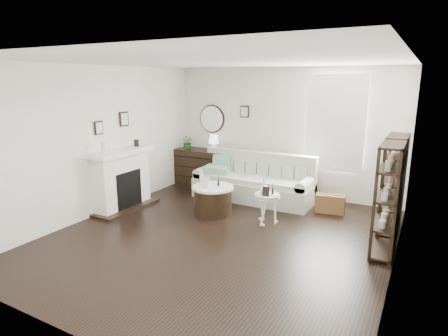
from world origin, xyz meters
The scene contains 18 objects.
room centered at (0.73, 2.70, 1.60)m, with size 5.50×5.50×5.50m.
fireplace centered at (-2.32, 0.30, 0.54)m, with size 0.50×1.40×1.84m.
shelf_unit_far centered at (2.33, 1.55, 0.80)m, with size 0.30×0.80×1.60m.
shelf_unit_near centered at (2.33, 0.65, 0.80)m, with size 0.30×0.80×1.60m.
sofa centered at (-0.35, 2.08, 0.32)m, with size 2.47×0.86×0.96m.
quilt centered at (-1.16, 1.95, 0.56)m, with size 0.55×0.45×0.14m, color #227E52.
suitcase centered at (1.26, 1.95, 0.18)m, with size 0.53×0.18×0.35m, color olive.
dresser centered at (-1.92, 2.47, 0.42)m, with size 1.27×0.54×0.84m.
table_lamp centered at (-1.55, 2.47, 1.04)m, with size 0.24×0.24×0.38m, color white, non-canonical shape.
potted_plant centered at (-2.24, 2.42, 1.01)m, with size 0.29×0.25×0.32m, color #165018.
drum_table centered at (-0.64, 0.87, 0.27)m, with size 0.76×0.76×0.53m.
pedestal_table centered at (0.42, 0.89, 0.49)m, with size 0.44×0.44×0.53m.
eiffel_drum centered at (-0.56, 0.92, 0.62)m, with size 0.11×0.11×0.18m, color black, non-canonical shape.
bottle_drum centered at (-0.83, 0.78, 0.68)m, with size 0.07×0.07×0.31m, color silver.
card_frame_drum centered at (-0.69, 0.68, 0.64)m, with size 0.17×0.01×0.22m, color silver.
eiffel_ped centered at (0.51, 0.92, 0.62)m, with size 0.10×0.10×0.18m, color black, non-canonical shape.
flask_ped centered at (0.35, 0.91, 0.68)m, with size 0.15×0.15×0.29m, color silver, non-canonical shape.
card_frame_ped centered at (0.44, 0.78, 0.61)m, with size 0.12×0.01×0.16m, color black.
Camera 1 is at (2.72, -4.83, 2.44)m, focal length 30.00 mm.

